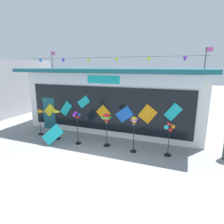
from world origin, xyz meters
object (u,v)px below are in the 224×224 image
Objects in this scene: kite_shop_building at (117,98)px; wind_spinner_left at (58,121)px; wind_spinner_right at (134,125)px; display_kite_on_ground at (53,135)px; wind_spinner_far_right at (169,132)px; wind_spinner_far_left at (41,117)px; wind_spinner_center_left at (77,122)px; wind_spinner_center_right at (107,120)px.

kite_shop_building reaches higher than wind_spinner_left.
display_kite_on_ground is (-4.02, -0.72, -0.77)m from wind_spinner_right.
wind_spinner_right is at bearing -174.46° from wind_spinner_far_right.
wind_spinner_left is at bearing -9.81° from wind_spinner_far_left.
kite_shop_building is 3.86m from wind_spinner_center_left.
wind_spinner_center_left is at bearing -176.27° from wind_spinner_far_right.
wind_spinner_center_right reaches higher than wind_spinner_far_right.
wind_spinner_left is 1.36m from wind_spinner_center_left.
wind_spinner_far_left is 1.90m from display_kite_on_ground.
kite_shop_building is at bearing 137.27° from wind_spinner_far_right.
wind_spinner_center_left is at bearing -101.73° from kite_shop_building.
kite_shop_building is 6.49× the size of wind_spinner_center_right.
wind_spinner_center_right is at bearing 172.61° from wind_spinner_right.
wind_spinner_far_right reaches higher than wind_spinner_far_left.
wind_spinner_right is 1.64× the size of display_kite_on_ground.
display_kite_on_ground is at bearing -32.94° from wind_spinner_far_left.
kite_shop_building reaches higher than wind_spinner_center_right.
wind_spinner_far_right is at bearing -42.73° from kite_shop_building.
wind_spinner_far_right is at bearing 8.92° from display_kite_on_ground.
kite_shop_building is at bearing 78.27° from wind_spinner_center_left.
wind_spinner_far_left is 7.09m from wind_spinner_far_right.
kite_shop_building is 5.09m from wind_spinner_far_right.
wind_spinner_left is 0.97× the size of wind_spinner_right.
wind_spinner_center_right reaches higher than wind_spinner_far_left.
wind_spinner_far_left is at bearing 179.08° from wind_spinner_far_right.
wind_spinner_far_left is at bearing 171.23° from wind_spinner_center_left.
wind_spinner_center_right is 1.07× the size of wind_spinner_far_right.
wind_spinner_center_left is 4.47m from wind_spinner_far_right.
wind_spinner_left is at bearing 107.56° from display_kite_on_ground.
wind_spinner_far_right is 5.66m from display_kite_on_ground.
wind_spinner_far_left is (-3.39, -3.30, -0.82)m from kite_shop_building.
wind_spinner_right is at bearing -58.86° from kite_shop_building.
wind_spinner_center_right is 0.98× the size of wind_spinner_right.
wind_spinner_left is at bearing 179.44° from wind_spinner_right.
wind_spinner_left is 5.81m from wind_spinner_far_right.
wind_spinner_far_left is 2.65m from wind_spinner_center_left.
display_kite_on_ground is (-1.87, -4.29, -1.36)m from kite_shop_building.
kite_shop_building reaches higher than wind_spinner_far_right.
wind_spinner_right is at bearing -7.39° from wind_spinner_center_right.
display_kite_on_ground is at bearing -72.44° from wind_spinner_left.
display_kite_on_ground is (-2.59, -0.91, -0.79)m from wind_spinner_center_right.
display_kite_on_ground is at bearing -152.08° from wind_spinner_center_left.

